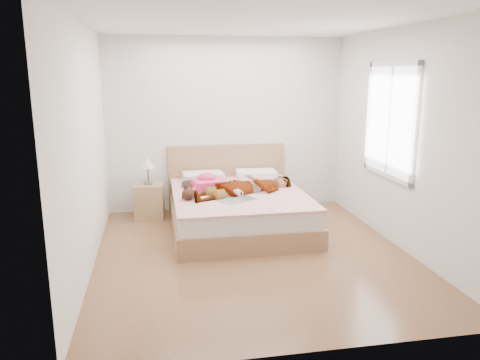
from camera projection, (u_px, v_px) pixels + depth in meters
The scene contains 11 objects.
ground at pixel (253, 254), 5.48m from camera, with size 4.00×4.00×0.00m, color #502F19.
woman at pixel (244, 184), 6.25m from camera, with size 0.60×1.59×0.22m, color white.
hair at pixel (198, 183), 6.60m from camera, with size 0.46×0.56×0.08m, color black.
phone at pixel (203, 175), 6.53m from camera, with size 0.04×0.09×0.01m, color silver.
room_shell at pixel (390, 121), 5.74m from camera, with size 4.00×4.00×4.00m.
bed at pixel (238, 207), 6.41m from camera, with size 1.80×2.08×1.00m.
towel at pixel (208, 183), 6.39m from camera, with size 0.48×0.41×0.22m.
magazine at pixel (237, 199), 5.90m from camera, with size 0.55×0.47×0.03m.
coffee_mug at pixel (237, 194), 5.97m from camera, with size 0.14×0.10×0.11m.
plush_toy at pixel (189, 194), 5.90m from camera, with size 0.20×0.28×0.14m.
nightstand at pixel (149, 198), 6.78m from camera, with size 0.44×0.40×0.89m.
Camera 1 is at (-1.08, -5.03, 2.09)m, focal length 35.00 mm.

